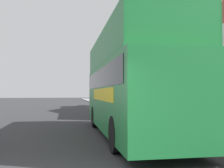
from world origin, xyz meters
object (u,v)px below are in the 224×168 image
Objects in this scene: tour_bus at (130,91)px; lamp_post_second at (143,71)px; lamp_post_nearest at (199,50)px; parked_car_ahead_of_bus at (115,107)px.

lamp_post_second is (2.64, 6.82, 1.40)m from tour_bus.
lamp_post_second is at bearing 88.82° from lamp_post_nearest.
parked_car_ahead_of_bus is at bearing 148.03° from lamp_post_second.
lamp_post_nearest is 7.86m from lamp_post_second.
parked_car_ahead_of_bus is at bearing 83.90° from tour_bus.
lamp_post_nearest is at bearing -82.97° from parked_car_ahead_of_bus.
tour_bus is 2.15× the size of lamp_post_second.
parked_car_ahead_of_bus is 1.03× the size of lamp_post_second.
lamp_post_nearest is (1.56, -8.94, 2.65)m from parked_car_ahead_of_bus.
tour_bus is 2.04× the size of lamp_post_nearest.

